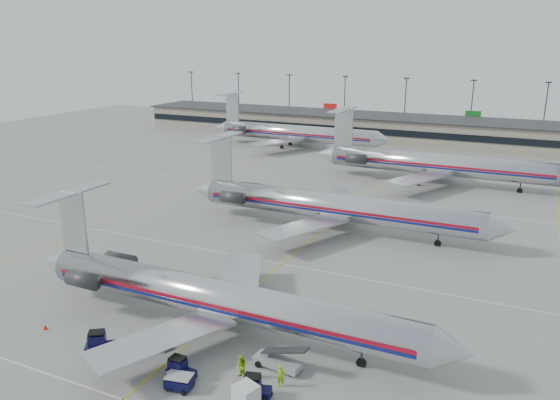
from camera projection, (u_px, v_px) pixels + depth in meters
The scene contains 18 objects.
ground at pixel (241, 299), 55.87m from camera, with size 260.00×260.00×0.00m, color gray.
apron_markings at pixel (282, 264), 64.55m from camera, with size 160.00×0.15×0.02m, color silver.
terminal at pixel (426, 130), 140.04m from camera, with size 162.00×17.00×6.25m.
light_mast_row at pixel (438, 103), 150.69m from camera, with size 163.60×0.40×15.28m.
jet_foreground at pixel (214, 297), 49.05m from camera, with size 43.30×25.50×11.33m.
jet_second_row at pixel (330, 206), 75.19m from camera, with size 46.11×27.15×12.07m.
jet_third_row at pixel (434, 164), 99.49m from camera, with size 47.48×29.21×12.98m.
jet_back_row at pixel (294, 133), 132.98m from camera, with size 46.45×28.57×12.70m.
tug_left at pixel (99, 344), 45.93m from camera, with size 2.73×2.40×2.00m.
tug_center at pixel (180, 369), 42.52m from camera, with size 2.30×1.21×1.84m.
tug_right at pixel (254, 388), 40.27m from camera, with size 2.45×1.68×1.81m.
cart_inner at pixel (179, 382), 41.34m from camera, with size 2.22×1.72×1.13m.
cart_outer at pixel (178, 379), 41.80m from camera, with size 2.04×1.76×0.98m.
uld_container at pixel (246, 398), 38.86m from camera, with size 2.32×2.13×2.00m.
belt_loader at pixel (279, 361), 43.92m from camera, with size 4.78×1.81×2.49m.
ramp_worker_near at pixel (281, 376), 41.53m from camera, with size 0.65×0.43×1.78m, color #83C912.
ramp_worker_far at pixel (241, 367), 42.50m from camera, with size 0.96×0.75×1.98m, color #86C612.
cone_left at pixel (45, 327), 49.91m from camera, with size 0.39×0.39×0.53m, color red.
Camera 1 is at (25.14, -44.23, 25.53)m, focal length 35.00 mm.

